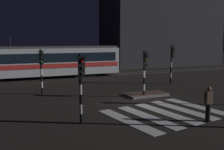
# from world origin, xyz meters

# --- Properties ---
(ground_plane) EXTENTS (120.00, 120.00, 0.00)m
(ground_plane) POSITION_xyz_m (0.00, 0.00, 0.00)
(ground_plane) COLOR black
(rail_near) EXTENTS (80.00, 0.12, 0.03)m
(rail_near) POSITION_xyz_m (0.00, 12.08, 0.01)
(rail_near) COLOR #59595E
(rail_near) RESTS_ON ground
(rail_far) EXTENTS (80.00, 0.12, 0.03)m
(rail_far) POSITION_xyz_m (0.00, 13.51, 0.01)
(rail_far) COLOR #59595E
(rail_far) RESTS_ON ground
(crosswalk_zebra) EXTENTS (6.41, 5.43, 0.02)m
(crosswalk_zebra) POSITION_xyz_m (0.00, -2.72, 0.01)
(crosswalk_zebra) COLOR silver
(crosswalk_zebra) RESTS_ON ground
(traffic_island) EXTENTS (2.89, 1.57, 0.18)m
(traffic_island) POSITION_xyz_m (1.31, 1.55, 0.09)
(traffic_island) COLOR slate
(traffic_island) RESTS_ON ground
(traffic_light_median_centre) EXTENTS (0.36, 0.42, 3.19)m
(traffic_light_median_centre) POSITION_xyz_m (0.88, 1.05, 2.10)
(traffic_light_median_centre) COLOR black
(traffic_light_median_centre) RESTS_ON ground
(traffic_light_corner_near_left) EXTENTS (0.36, 0.42, 3.28)m
(traffic_light_corner_near_left) POSITION_xyz_m (-4.67, -2.77, 2.16)
(traffic_light_corner_near_left) COLOR black
(traffic_light_corner_near_left) RESTS_ON ground
(traffic_light_corner_far_right) EXTENTS (0.36, 0.42, 3.44)m
(traffic_light_corner_far_right) POSITION_xyz_m (5.84, 4.93, 2.27)
(traffic_light_corner_far_right) COLOR black
(traffic_light_corner_far_right) RESTS_ON ground
(traffic_light_corner_far_left) EXTENTS (0.36, 0.42, 3.24)m
(traffic_light_corner_far_left) POSITION_xyz_m (-5.42, 4.76, 2.14)
(traffic_light_corner_far_left) COLOR black
(traffic_light_corner_far_left) RESTS_ON ground
(tram) EXTENTS (16.97, 2.58, 4.15)m
(tram) POSITION_xyz_m (-4.68, 12.79, 1.75)
(tram) COLOR silver
(tram) RESTS_ON ground
(pedestrian_waiting_at_kerb) EXTENTS (0.36, 0.24, 1.71)m
(pedestrian_waiting_at_kerb) POSITION_xyz_m (1.03, -4.73, 0.88)
(pedestrian_waiting_at_kerb) COLOR black
(pedestrian_waiting_at_kerb) RESTS_ON ground
(building_backdrop) EXTENTS (17.64, 8.00, 13.73)m
(building_backdrop) POSITION_xyz_m (15.05, 20.75, 6.87)
(building_backdrop) COLOR #2D2D33
(building_backdrop) RESTS_ON ground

